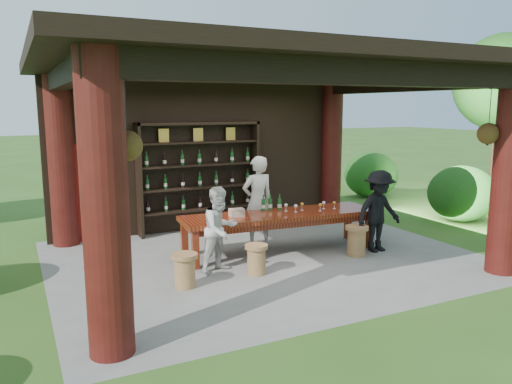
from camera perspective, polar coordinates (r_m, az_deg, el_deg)
name	(u,v)px	position (r m, az deg, el deg)	size (l,w,h in m)	color
ground	(266,258)	(9.12, 1.12, -7.52)	(90.00, 90.00, 0.00)	#2D5119
pavilion	(255,139)	(9.10, -0.15, 6.11)	(7.50, 6.00, 3.60)	slate
wine_shelf	(200,177)	(10.92, -6.45, 1.72)	(2.71, 0.41, 2.38)	black
tasting_table	(280,219)	(9.33, 2.73, -3.09)	(3.76, 1.22, 0.75)	#58110C
stool_near_left	(256,259)	(8.18, 0.04, -7.62)	(0.38, 0.38, 0.50)	olive
stool_near_right	(356,240)	(9.36, 11.41, -5.38)	(0.42, 0.42, 0.56)	olive
stool_far_left	(185,270)	(7.69, -8.13, -8.77)	(0.40, 0.40, 0.52)	olive
host	(258,201)	(9.68, 0.18, -1.09)	(0.65, 0.42, 1.77)	beige
guest_woman	(220,229)	(8.24, -4.13, -4.29)	(0.69, 0.54, 1.42)	beige
guest_man	(379,211)	(9.62, 13.84, -2.15)	(1.00, 0.57, 1.54)	black
table_bottles	(271,202)	(9.52, 1.74, -1.17)	(0.39, 0.16, 0.31)	#194C1E
table_glasses	(311,206)	(9.58, 6.25, -1.65)	(1.03, 0.33, 0.15)	silver
napkin_basket	(237,213)	(9.01, -2.22, -2.36)	(0.26, 0.18, 0.14)	#BF6672
shrubs	(327,215)	(10.19, 8.07, -2.62)	(13.64, 8.37, 1.36)	#194C14
trees	(370,77)	(11.92, 12.86, 12.67)	(21.33, 10.83, 4.80)	#3F2819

